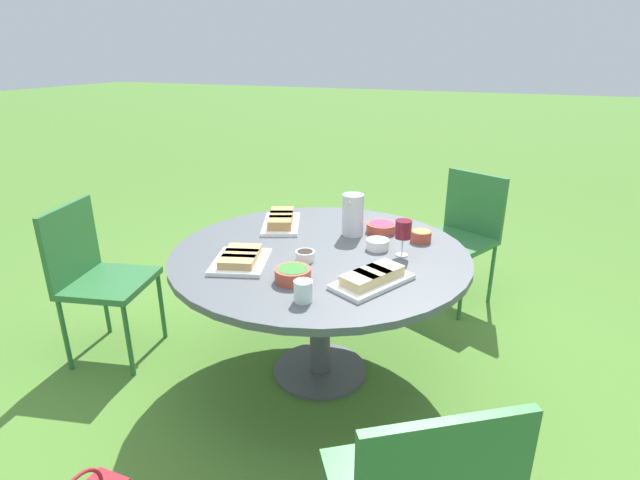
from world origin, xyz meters
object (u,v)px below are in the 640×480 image
chair_near_left (94,270)px  chair_far_back (463,228)px  dining_table (320,266)px  water_pitcher (353,215)px  wine_glass (403,230)px

chair_near_left → chair_far_back: size_ratio=1.00×
dining_table → chair_far_back: (-1.19, 0.57, -0.11)m
dining_table → chair_near_left: size_ratio=1.68×
dining_table → chair_far_back: bearing=154.5°
chair_near_left → chair_far_back: bearing=129.4°
chair_near_left → water_pitcher: (-0.58, 1.30, 0.31)m
dining_table → chair_near_left: chair_near_left is taller
chair_near_left → wine_glass: size_ratio=4.89×
chair_far_back → dining_table: bearing=-25.5°
chair_near_left → water_pitcher: water_pitcher is taller
chair_far_back → wine_glass: size_ratio=4.89×
chair_far_back → chair_near_left: bearing=-50.6°
chair_far_back → water_pitcher: (0.90, -0.50, 0.31)m
chair_near_left → chair_far_back: 2.33m
chair_far_back → water_pitcher: water_pitcher is taller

